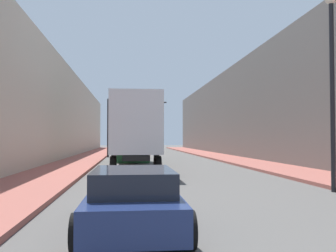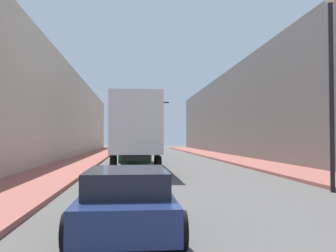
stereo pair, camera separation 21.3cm
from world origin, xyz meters
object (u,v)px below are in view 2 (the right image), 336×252
at_px(sedan_car, 127,200).
at_px(traffic_signal_gantry, 125,117).
at_px(semi_truck, 135,131).
at_px(street_lamp, 331,63).

bearing_deg(sedan_car, traffic_signal_gantry, 91.36).
height_order(semi_truck, traffic_signal_gantry, traffic_signal_gantry).
relative_size(traffic_signal_gantry, street_lamp, 0.84).
distance_m(traffic_signal_gantry, street_lamp, 25.85).
bearing_deg(traffic_signal_gantry, street_lamp, -72.96).
relative_size(semi_truck, street_lamp, 2.01).
xyz_separation_m(semi_truck, street_lamp, (6.64, -11.18, 2.16)).
xyz_separation_m(semi_truck, sedan_car, (-0.24, -15.77, -1.68)).
height_order(traffic_signal_gantry, street_lamp, street_lamp).
height_order(sedan_car, traffic_signal_gantry, traffic_signal_gantry).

